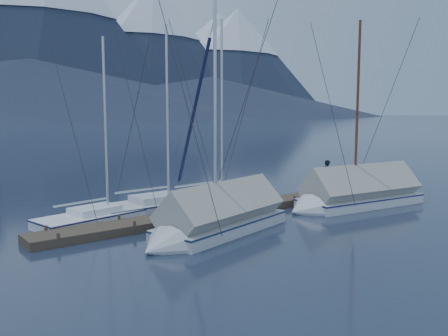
{
  "coord_description": "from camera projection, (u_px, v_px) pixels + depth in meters",
  "views": [
    {
      "loc": [
        -13.36,
        -15.34,
        4.84
      ],
      "look_at": [
        0.0,
        2.0,
        2.2
      ],
      "focal_mm": 38.0,
      "sensor_mm": 36.0,
      "label": 1
    }
  ],
  "objects": [
    {
      "name": "ground",
      "position": [
        252.0,
        222.0,
        20.73
      ],
      "size": [
        1000.0,
        1000.0,
        0.0
      ],
      "primitive_type": "plane",
      "color": "#151E30",
      "rests_on": "ground"
    },
    {
      "name": "sailboat_open_left",
      "position": [
        117.0,
        215.0,
        21.48
      ],
      "size": [
        6.89,
        3.23,
        8.8
      ],
      "color": "white",
      "rests_on": "ground"
    },
    {
      "name": "mooring_posts",
      "position": [
        215.0,
        208.0,
        21.96
      ],
      "size": [
        15.12,
        1.52,
        0.35
      ],
      "color": "#382D23",
      "rests_on": "ground"
    },
    {
      "name": "sailboat_covered_far",
      "position": [
        213.0,
        222.0,
        18.59
      ],
      "size": [
        7.63,
        3.95,
        10.26
      ],
      "color": "silver",
      "rests_on": "ground"
    },
    {
      "name": "sailboat_open_mid",
      "position": [
        177.0,
        204.0,
        23.92
      ],
      "size": [
        7.54,
        3.2,
        9.85
      ],
      "color": "silver",
      "rests_on": "ground"
    },
    {
      "name": "dock",
      "position": [
        224.0,
        212.0,
        22.29
      ],
      "size": [
        18.0,
        1.5,
        0.54
      ],
      "color": "#382D23",
      "rests_on": "ground"
    },
    {
      "name": "person",
      "position": [
        327.0,
        175.0,
        26.81
      ],
      "size": [
        0.46,
        0.67,
        1.76
      ],
      "primitive_type": "imported",
      "rotation": [
        0.0,
        0.0,
        1.64
      ],
      "color": "black",
      "rests_on": "dock"
    },
    {
      "name": "sailboat_open_right",
      "position": [
        229.0,
        198.0,
        25.48
      ],
      "size": [
        8.04,
        3.38,
        10.42
      ],
      "color": "white",
      "rests_on": "ground"
    },
    {
      "name": "sailboat_covered_near",
      "position": [
        352.0,
        197.0,
        24.05
      ],
      "size": [
        8.15,
        3.59,
        10.28
      ],
      "color": "silver",
      "rests_on": "ground"
    }
  ]
}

